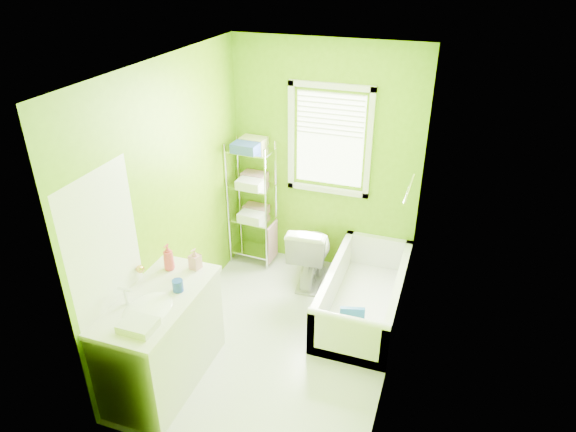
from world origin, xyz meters
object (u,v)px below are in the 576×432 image
(bathtub, at_px, (363,301))
(wire_shelf_unit, at_px, (253,191))
(toilet, at_px, (311,251))
(vanity, at_px, (162,337))

(bathtub, height_order, wire_shelf_unit, wire_shelf_unit)
(bathtub, height_order, toilet, toilet)
(vanity, relative_size, wire_shelf_unit, 0.77)
(bathtub, xyz_separation_m, wire_shelf_unit, (-1.44, 0.60, 0.76))
(toilet, height_order, vanity, vanity)
(toilet, relative_size, wire_shelf_unit, 0.50)
(toilet, bearing_deg, vanity, 63.00)
(toilet, xyz_separation_m, wire_shelf_unit, (-0.76, 0.20, 0.54))
(vanity, bearing_deg, bathtub, 45.27)
(bathtub, relative_size, vanity, 1.36)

